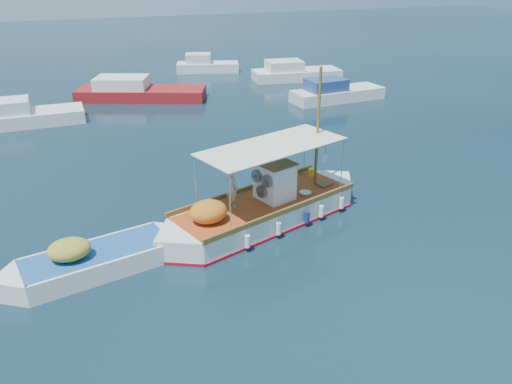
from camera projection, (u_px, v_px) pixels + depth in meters
name	position (u px, v px, depth m)	size (l,w,h in m)	color
ground	(284.00, 221.00, 19.10)	(160.00, 160.00, 0.00)	black
fishing_caique	(264.00, 210.00, 18.84)	(8.94, 4.57, 5.74)	white
dinghy	(96.00, 262.00, 15.94)	(6.19, 2.68, 1.54)	white
bg_boat_nw	(22.00, 117.00, 30.14)	(6.79, 2.52, 1.80)	silver
bg_boat_n	(138.00, 92.00, 35.81)	(9.42, 5.94, 1.80)	maroon
bg_boat_ne	(335.00, 94.00, 35.47)	(6.88, 2.69, 1.80)	silver
bg_boat_e	(294.00, 74.00, 41.78)	(7.51, 3.47, 1.80)	silver
bg_boat_far_n	(206.00, 66.00, 44.71)	(5.79, 3.45, 1.80)	silver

